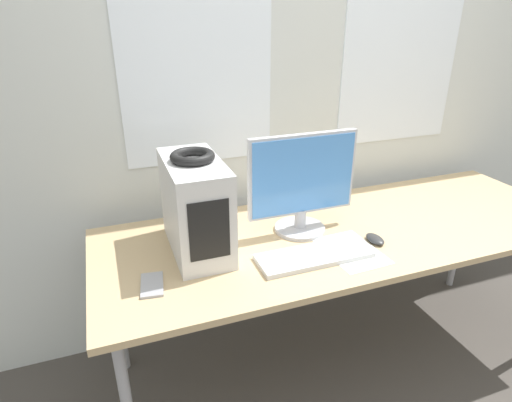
% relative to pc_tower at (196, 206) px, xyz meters
% --- Properties ---
extents(wall_back, '(8.00, 0.07, 2.70)m').
position_rel_pc_tower_xyz_m(wall_back, '(0.68, 0.47, 0.39)').
color(wall_back, silver).
rests_on(wall_back, ground_plane).
extents(desk, '(2.25, 0.80, 0.77)m').
position_rel_pc_tower_xyz_m(desk, '(0.68, -0.06, -0.24)').
color(desk, tan).
rests_on(desk, ground_plane).
extents(pc_tower, '(0.21, 0.44, 0.38)m').
position_rel_pc_tower_xyz_m(pc_tower, '(0.00, 0.00, 0.00)').
color(pc_tower, silver).
rests_on(pc_tower, desk).
extents(headphones, '(0.17, 0.17, 0.04)m').
position_rel_pc_tower_xyz_m(headphones, '(0.00, 0.00, 0.21)').
color(headphones, black).
rests_on(headphones, pc_tower).
extents(monitor_main, '(0.49, 0.23, 0.44)m').
position_rel_pc_tower_xyz_m(monitor_main, '(0.47, -0.00, 0.04)').
color(monitor_main, '#B7B7BC').
rests_on(monitor_main, desk).
extents(keyboard, '(0.47, 0.16, 0.02)m').
position_rel_pc_tower_xyz_m(keyboard, '(0.42, -0.24, -0.18)').
color(keyboard, silver).
rests_on(keyboard, desk).
extents(mouse, '(0.06, 0.10, 0.03)m').
position_rel_pc_tower_xyz_m(mouse, '(0.72, -0.21, -0.18)').
color(mouse, '#2D2D2D').
rests_on(mouse, desk).
extents(cell_phone, '(0.10, 0.16, 0.01)m').
position_rel_pc_tower_xyz_m(cell_phone, '(-0.22, -0.21, -0.19)').
color(cell_phone, '#99999E').
rests_on(cell_phone, desk).
extents(paper_sheet_left, '(0.22, 0.31, 0.00)m').
position_rel_pc_tower_xyz_m(paper_sheet_left, '(0.58, -0.24, -0.19)').
color(paper_sheet_left, white).
rests_on(paper_sheet_left, desk).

